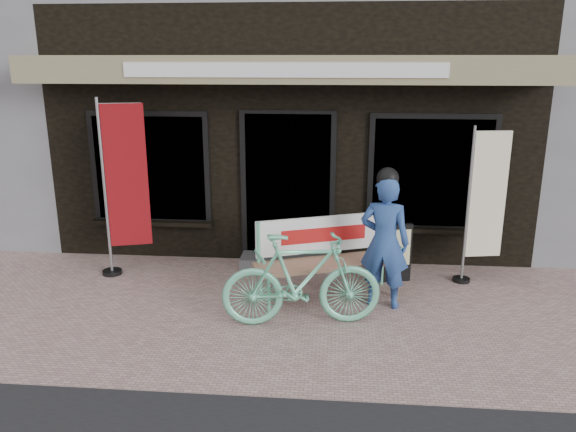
# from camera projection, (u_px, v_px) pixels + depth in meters

# --- Properties ---
(ground) EXTENTS (70.00, 70.00, 0.00)m
(ground) POSITION_uv_depth(u_px,v_px,m) (272.00, 321.00, 6.41)
(ground) COLOR tan
(ground) RESTS_ON ground
(storefront) EXTENTS (7.00, 6.77, 6.00)m
(storefront) POSITION_uv_depth(u_px,v_px,m) (302.00, 52.00, 10.35)
(storefront) COLOR black
(storefront) RESTS_ON ground
(bench) EXTENTS (1.88, 1.09, 1.00)m
(bench) POSITION_uv_depth(u_px,v_px,m) (326.00, 251.00, 6.95)
(bench) COLOR #64C49C
(bench) RESTS_ON ground
(person) EXTENTS (0.66, 0.51, 1.70)m
(person) POSITION_uv_depth(u_px,v_px,m) (385.00, 240.00, 6.60)
(person) COLOR #28478B
(person) RESTS_ON ground
(bicycle) EXTENTS (1.83, 0.77, 1.06)m
(bicycle) POSITION_uv_depth(u_px,v_px,m) (302.00, 280.00, 6.19)
(bicycle) COLOR #64C49C
(bicycle) RESTS_ON ground
(nobori_red) EXTENTS (0.71, 0.35, 2.41)m
(nobori_red) POSITION_uv_depth(u_px,v_px,m) (123.00, 186.00, 7.50)
(nobori_red) COLOR gray
(nobori_red) RESTS_ON ground
(nobori_cream) EXTENTS (0.62, 0.26, 2.09)m
(nobori_cream) POSITION_uv_depth(u_px,v_px,m) (484.00, 204.00, 7.26)
(nobori_cream) COLOR gray
(nobori_cream) RESTS_ON ground
(menu_stand) EXTENTS (0.40, 0.17, 0.80)m
(menu_stand) POSITION_uv_depth(u_px,v_px,m) (397.00, 252.00, 7.44)
(menu_stand) COLOR black
(menu_stand) RESTS_ON ground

